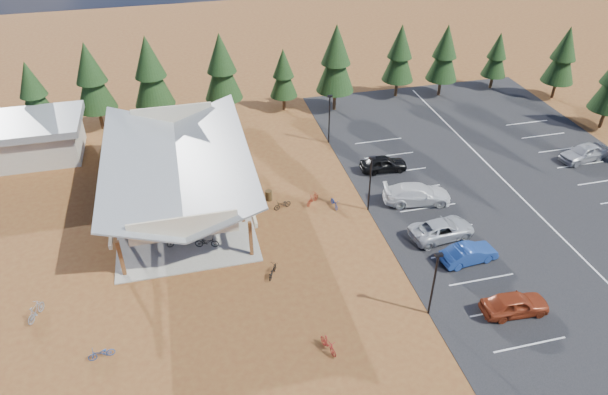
{
  "coord_description": "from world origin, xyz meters",
  "views": [
    {
      "loc": [
        -8.99,
        -32.41,
        26.72
      ],
      "look_at": [
        -0.38,
        2.6,
        1.73
      ],
      "focal_mm": 32.0,
      "sensor_mm": 36.0,
      "label": 1
    }
  ],
  "objects_px": {
    "bike_1": "(138,217)",
    "car_8": "(583,153)",
    "car_3": "(417,194)",
    "lamp_post_2": "(329,116)",
    "bike_6": "(214,189)",
    "bike_14": "(334,203)",
    "trash_bin_1": "(263,202)",
    "car_1": "(469,254)",
    "bike_2": "(158,182)",
    "bike_16": "(282,204)",
    "car_0": "(515,304)",
    "bike_0": "(178,240)",
    "lamp_post_0": "(434,280)",
    "bike_9": "(36,311)",
    "bike_11": "(328,345)",
    "bike_pavilion": "(177,163)",
    "bike_3": "(151,158)",
    "car_2": "(442,229)",
    "bike_12": "(273,271)",
    "bike_5": "(228,203)",
    "bike_4": "(207,242)",
    "lamp_post_1": "(370,180)",
    "outbuilding": "(24,139)",
    "bike_7": "(212,152)",
    "car_4": "(383,164)",
    "trash_bin_0": "(269,195)",
    "bike_10": "(101,353)",
    "bike_15": "(313,199)"
  },
  "relations": [
    {
      "from": "trash_bin_1",
      "to": "car_1",
      "type": "bearing_deg",
      "value": -38.1
    },
    {
      "from": "bike_11",
      "to": "bike_16",
      "type": "relative_size",
      "value": 1.07
    },
    {
      "from": "bike_2",
      "to": "bike_5",
      "type": "distance_m",
      "value": 7.32
    },
    {
      "from": "bike_2",
      "to": "bike_9",
      "type": "bearing_deg",
      "value": 163.61
    },
    {
      "from": "bike_pavilion",
      "to": "car_4",
      "type": "height_order",
      "value": "bike_pavilion"
    },
    {
      "from": "bike_2",
      "to": "bike_6",
      "type": "height_order",
      "value": "bike_6"
    },
    {
      "from": "trash_bin_0",
      "to": "bike_4",
      "type": "relative_size",
      "value": 0.49
    },
    {
      "from": "bike_16",
      "to": "car_4",
      "type": "distance_m",
      "value": 10.98
    },
    {
      "from": "bike_6",
      "to": "car_1",
      "type": "relative_size",
      "value": 0.41
    },
    {
      "from": "bike_11",
      "to": "bike_0",
      "type": "bearing_deg",
      "value": 105.89
    },
    {
      "from": "lamp_post_0",
      "to": "bike_14",
      "type": "distance_m",
      "value": 13.61
    },
    {
      "from": "trash_bin_1",
      "to": "bike_5",
      "type": "distance_m",
      "value": 2.9
    },
    {
      "from": "trash_bin_1",
      "to": "bike_12",
      "type": "distance_m",
      "value": 8.62
    },
    {
      "from": "car_8",
      "to": "car_2",
      "type": "bearing_deg",
      "value": -76.42
    },
    {
      "from": "bike_6",
      "to": "bike_14",
      "type": "xyz_separation_m",
      "value": [
        9.66,
        -4.34,
        -0.16
      ]
    },
    {
      "from": "car_0",
      "to": "car_8",
      "type": "distance_m",
      "value": 23.52
    },
    {
      "from": "bike_1",
      "to": "bike_16",
      "type": "height_order",
      "value": "bike_1"
    },
    {
      "from": "car_3",
      "to": "bike_pavilion",
      "type": "bearing_deg",
      "value": 86.38
    },
    {
      "from": "bike_10",
      "to": "bike_14",
      "type": "relative_size",
      "value": 1.06
    },
    {
      "from": "bike_1",
      "to": "bike_4",
      "type": "bearing_deg",
      "value": -115.4
    },
    {
      "from": "outbuilding",
      "to": "bike_0",
      "type": "relative_size",
      "value": 6.38
    },
    {
      "from": "bike_0",
      "to": "bike_10",
      "type": "bearing_deg",
      "value": 138.51
    },
    {
      "from": "bike_5",
      "to": "bike_9",
      "type": "relative_size",
      "value": 0.85
    },
    {
      "from": "bike_3",
      "to": "car_2",
      "type": "distance_m",
      "value": 27.49
    },
    {
      "from": "bike_2",
      "to": "bike_16",
      "type": "bearing_deg",
      "value": -106.21
    },
    {
      "from": "bike_0",
      "to": "car_0",
      "type": "distance_m",
      "value": 24.47
    },
    {
      "from": "bike_5",
      "to": "car_1",
      "type": "xyz_separation_m",
      "value": [
        16.33,
        -10.91,
        0.18
      ]
    },
    {
      "from": "bike_11",
      "to": "car_3",
      "type": "relative_size",
      "value": 0.3
    },
    {
      "from": "lamp_post_0",
      "to": "car_2",
      "type": "bearing_deg",
      "value": 58.94
    },
    {
      "from": "car_3",
      "to": "lamp_post_2",
      "type": "bearing_deg",
      "value": 30.78
    },
    {
      "from": "lamp_post_1",
      "to": "bike_6",
      "type": "distance_m",
      "value": 13.64
    },
    {
      "from": "lamp_post_1",
      "to": "car_8",
      "type": "bearing_deg",
      "value": 6.98
    },
    {
      "from": "bike_5",
      "to": "bike_7",
      "type": "distance_m",
      "value": 8.96
    },
    {
      "from": "lamp_post_0",
      "to": "lamp_post_1",
      "type": "height_order",
      "value": "same"
    },
    {
      "from": "bike_5",
      "to": "bike_15",
      "type": "height_order",
      "value": "bike_5"
    },
    {
      "from": "car_1",
      "to": "trash_bin_0",
      "type": "bearing_deg",
      "value": 42.15
    },
    {
      "from": "trash_bin_1",
      "to": "bike_4",
      "type": "distance_m",
      "value": 6.72
    },
    {
      "from": "bike_6",
      "to": "car_3",
      "type": "xyz_separation_m",
      "value": [
        16.64,
        -5.4,
        0.31
      ]
    },
    {
      "from": "bike_9",
      "to": "bike_16",
      "type": "xyz_separation_m",
      "value": [
        18.15,
        8.08,
        -0.14
      ]
    },
    {
      "from": "bike_1",
      "to": "car_8",
      "type": "height_order",
      "value": "car_8"
    },
    {
      "from": "bike_12",
      "to": "bike_11",
      "type": "bearing_deg",
      "value": 132.5
    },
    {
      "from": "car_0",
      "to": "car_8",
      "type": "relative_size",
      "value": 0.94
    },
    {
      "from": "bike_2",
      "to": "bike_5",
      "type": "relative_size",
      "value": 0.97
    },
    {
      "from": "bike_16",
      "to": "bike_11",
      "type": "bearing_deg",
      "value": -19.25
    },
    {
      "from": "bike_6",
      "to": "bike_14",
      "type": "height_order",
      "value": "bike_6"
    },
    {
      "from": "bike_9",
      "to": "car_8",
      "type": "bearing_deg",
      "value": -146.27
    },
    {
      "from": "lamp_post_1",
      "to": "car_3",
      "type": "height_order",
      "value": "lamp_post_1"
    },
    {
      "from": "bike_5",
      "to": "bike_16",
      "type": "height_order",
      "value": "bike_5"
    },
    {
      "from": "lamp_post_0",
      "to": "car_0",
      "type": "xyz_separation_m",
      "value": [
        5.45,
        -1.29,
        -2.17
      ]
    },
    {
      "from": "bike_2",
      "to": "car_8",
      "type": "bearing_deg",
      "value": -83.15
    }
  ]
}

